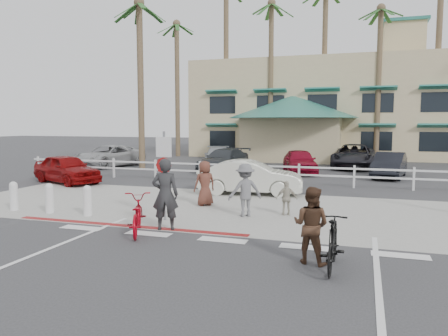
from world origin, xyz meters
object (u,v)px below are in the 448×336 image
(bike_black, at_px, (333,243))
(car_white_sedan, at_px, (250,177))
(bike_red, at_px, (137,215))
(car_red_compact, at_px, (67,169))
(sign_post, at_px, (164,171))

(bike_black, height_order, car_white_sedan, car_white_sedan)
(bike_red, distance_m, car_white_sedan, 7.10)
(bike_red, bearing_deg, car_red_compact, -68.30)
(sign_post, xyz_separation_m, bike_black, (4.97, -2.92, -0.93))
(sign_post, height_order, bike_red, sign_post)
(sign_post, distance_m, bike_red, 1.91)
(sign_post, height_order, bike_black, sign_post)
(bike_black, bearing_deg, car_red_compact, -33.45)
(car_white_sedan, xyz_separation_m, car_red_compact, (-9.07, 0.46, -0.00))
(sign_post, xyz_separation_m, car_white_sedan, (1.19, 5.34, -0.77))
(bike_black, xyz_separation_m, car_red_compact, (-12.85, 8.71, 0.16))
(bike_black, distance_m, car_red_compact, 15.53)
(car_white_sedan, height_order, car_red_compact, same)
(bike_red, height_order, car_red_compact, car_red_compact)
(sign_post, relative_size, bike_black, 1.67)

